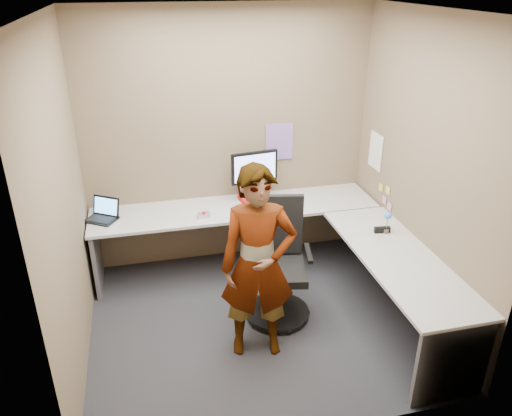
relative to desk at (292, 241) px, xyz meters
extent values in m
plane|color=#222227|center=(-0.44, -0.39, -0.59)|extent=(3.00, 3.00, 0.00)
plane|color=brown|center=(-0.44, 0.91, 0.76)|extent=(3.00, 0.00, 3.00)
plane|color=brown|center=(1.06, -0.39, 0.76)|extent=(0.00, 2.70, 2.70)
plane|color=brown|center=(-1.94, -0.39, 0.76)|extent=(0.00, 2.70, 2.70)
plane|color=white|center=(-0.44, -0.39, 2.11)|extent=(3.00, 3.00, 0.00)
cube|color=#B8B8B8|center=(-0.44, 0.59, 0.13)|extent=(2.96, 0.65, 0.03)
cube|color=#B8B8B8|center=(0.74, -0.71, 0.13)|extent=(0.65, 1.91, 0.03)
cube|color=#59595B|center=(-1.88, 0.59, -0.24)|extent=(0.04, 0.60, 0.70)
cube|color=#59595B|center=(1.00, 0.59, -0.24)|extent=(0.04, 0.60, 0.70)
cube|color=#59595B|center=(0.74, -1.63, -0.24)|extent=(0.60, 0.04, 0.70)
cube|color=red|center=(-0.20, 0.70, 0.17)|extent=(0.34, 0.27, 0.06)
cube|color=black|center=(-0.20, 0.70, 0.21)|extent=(0.23, 0.17, 0.02)
cube|color=black|center=(-0.20, 0.73, 0.28)|extent=(0.06, 0.05, 0.13)
cube|color=black|center=(-0.20, 0.73, 0.51)|extent=(0.50, 0.10, 0.34)
cube|color=#8DA5F4|center=(-0.20, 0.71, 0.51)|extent=(0.45, 0.07, 0.28)
cube|color=black|center=(-1.78, 0.59, 0.15)|extent=(0.36, 0.34, 0.02)
cube|color=black|center=(-1.73, 0.68, 0.25)|extent=(0.28, 0.21, 0.19)
cube|color=#50ADFF|center=(-1.73, 0.68, 0.25)|extent=(0.24, 0.18, 0.15)
cube|color=#B7B7BC|center=(-0.79, 0.43, 0.16)|extent=(0.12, 0.08, 0.04)
sphere|color=red|center=(-0.79, 0.42, 0.19)|extent=(0.04, 0.04, 0.04)
cone|color=white|center=(-0.24, 0.48, 0.17)|extent=(0.10, 0.10, 0.06)
cube|color=black|center=(0.80, -0.27, 0.17)|extent=(0.15, 0.06, 0.05)
cylinder|color=brown|center=(0.83, -0.29, 0.16)|extent=(0.05, 0.05, 0.04)
cylinder|color=#338C3F|center=(0.83, -0.29, 0.25)|extent=(0.01, 0.01, 0.14)
sphere|color=#4390EC|center=(0.83, -0.29, 0.32)|extent=(0.07, 0.07, 0.07)
cube|color=#846BB7|center=(0.11, 0.90, 0.71)|extent=(0.30, 0.01, 0.40)
cube|color=white|center=(1.05, 0.51, 0.66)|extent=(0.01, 0.28, 0.38)
cube|color=#F2E059|center=(1.05, 0.16, 0.36)|extent=(0.01, 0.07, 0.07)
cube|color=pink|center=(1.05, 0.21, 0.23)|extent=(0.01, 0.07, 0.07)
cube|color=pink|center=(1.05, 0.09, 0.21)|extent=(0.01, 0.07, 0.07)
cube|color=#F2E059|center=(1.05, 0.31, 0.33)|extent=(0.01, 0.07, 0.07)
cylinder|color=black|center=(-0.23, -0.35, -0.55)|extent=(0.60, 0.60, 0.04)
cylinder|color=black|center=(-0.23, -0.35, -0.31)|extent=(0.06, 0.06, 0.43)
cube|color=black|center=(-0.23, -0.35, -0.09)|extent=(0.58, 0.58, 0.07)
cube|color=black|center=(-0.18, -0.12, 0.26)|extent=(0.47, 0.15, 0.59)
cube|color=black|center=(-0.49, -0.29, 0.09)|extent=(0.11, 0.32, 0.03)
cube|color=black|center=(0.03, -0.40, 0.09)|extent=(0.11, 0.32, 0.03)
imported|color=#999399|center=(-0.51, -0.72, 0.25)|extent=(0.66, 0.48, 1.67)
camera|label=1|loc=(-1.31, -4.02, 2.36)|focal=35.00mm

